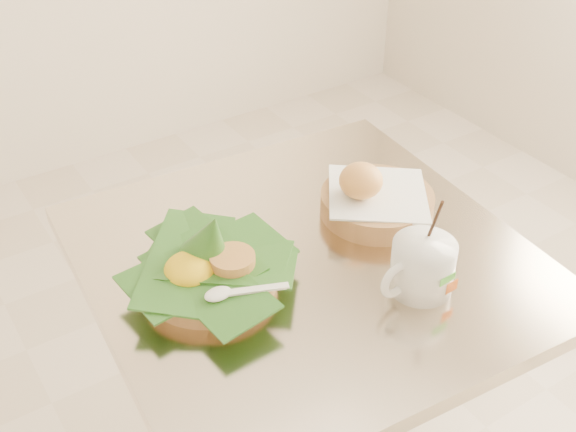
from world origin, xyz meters
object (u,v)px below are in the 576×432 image
cafe_table (306,349)px  rice_basket (209,265)px  coffee_mug (421,266)px  bread_basket (374,199)px

cafe_table → rice_basket: bearing=170.7°
coffee_mug → cafe_table: bearing=121.4°
bread_basket → cafe_table: bearing=-167.9°
rice_basket → bread_basket: size_ratio=1.12×
rice_basket → coffee_mug: 0.33m
coffee_mug → rice_basket: bearing=144.6°
bread_basket → coffee_mug: (-0.07, -0.20, 0.01)m
bread_basket → coffee_mug: size_ratio=1.40×
cafe_table → bread_basket: bearing=12.1°
rice_basket → bread_basket: (0.34, 0.01, -0.01)m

